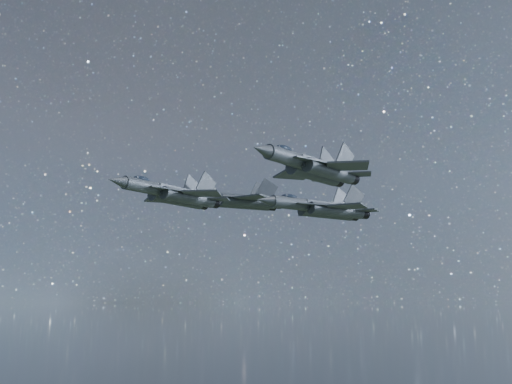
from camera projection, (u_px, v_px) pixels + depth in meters
jet_lead at (175, 194)px, 73.69m from camera, size 17.90×12.06×4.51m
jet_left at (237, 200)px, 91.90m from camera, size 18.74×12.90×4.70m
jet_right at (314, 168)px, 63.93m from camera, size 17.72×12.05×4.45m
jet_slot at (323, 209)px, 88.34m from camera, size 20.15×14.29×5.12m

